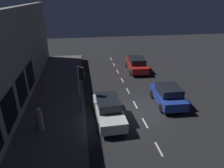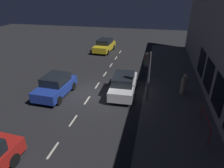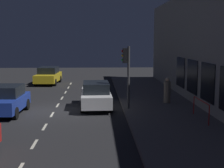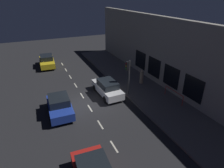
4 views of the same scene
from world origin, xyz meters
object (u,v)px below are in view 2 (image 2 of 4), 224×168
(parked_car_0, at_px, (124,84))
(parked_car_2, at_px, (56,86))
(pedestrian_0, at_px, (184,85))
(traffic_light, at_px, (148,68))
(parked_car_3, at_px, (104,45))

(parked_car_0, relative_size, parked_car_2, 1.13)
(parked_car_0, relative_size, pedestrian_0, 2.74)
(traffic_light, bearing_deg, parked_car_0, 150.54)
(parked_car_3, bearing_deg, parked_car_2, 90.99)
(traffic_light, distance_m, parked_car_0, 2.72)
(parked_car_3, bearing_deg, traffic_light, 120.47)
(traffic_light, distance_m, pedestrian_0, 3.66)
(parked_car_0, xyz_separation_m, parked_car_2, (-4.98, -1.45, -0.00))
(pedestrian_0, bearing_deg, parked_car_3, 43.99)
(traffic_light, bearing_deg, pedestrian_0, 32.03)
(traffic_light, height_order, parked_car_2, traffic_light)
(traffic_light, height_order, pedestrian_0, traffic_light)
(parked_car_2, height_order, pedestrian_0, pedestrian_0)
(traffic_light, distance_m, parked_car_3, 13.76)
(parked_car_0, height_order, parked_car_2, same)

